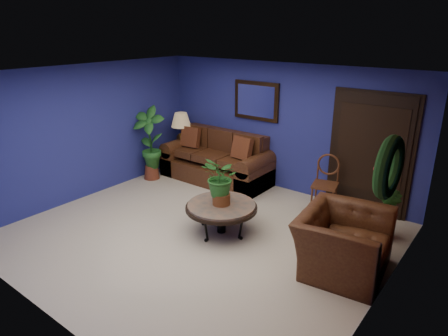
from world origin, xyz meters
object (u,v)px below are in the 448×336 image
Objects in this scene: table_lamp at (181,126)px; armchair at (343,242)px; sofa at (218,164)px; coffee_table at (221,207)px; end_table at (182,152)px; side_chair at (326,179)px.

table_lamp reaches higher than armchair.
coffee_table is (1.50, -1.82, 0.08)m from sofa.
armchair is (4.45, -1.61, -0.02)m from end_table.
armchair is (1.00, -1.68, -0.15)m from side_chair.
sofa is at bearing 167.37° from side_chair.
armchair is at bearing -19.87° from end_table.
sofa is at bearing 57.89° from armchair.
side_chair is at bearing 0.77° from sofa.
end_table is (-1.02, -0.04, 0.08)m from sofa.
coffee_table is 0.90× the size of armchair.
coffee_table is 3.15m from table_lamp.
end_table reaches higher than coffee_table.
coffee_table is at bearing 88.69° from armchair.
armchair is at bearing 5.12° from coffee_table.
end_table is at bearing 180.00° from table_lamp.
sofa is at bearing 2.19° from table_lamp.
sofa is 2.08× the size of coffee_table.
coffee_table is 2.08m from side_chair.
table_lamp reaches higher than coffee_table.
table_lamp is at bearing -177.81° from sofa.
coffee_table is at bearing -129.96° from side_chair.
table_lamp is 0.58× the size of armchair.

